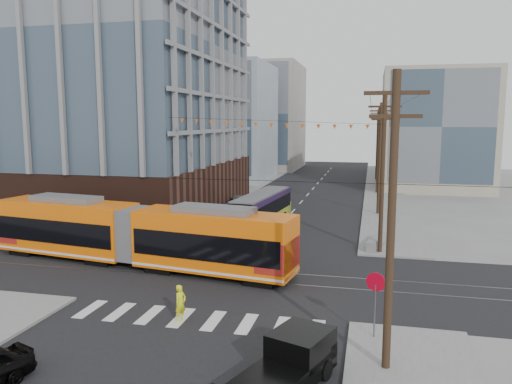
% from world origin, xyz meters
% --- Properties ---
extents(ground, '(160.00, 160.00, 0.00)m').
position_xyz_m(ground, '(0.00, 0.00, 0.00)').
color(ground, slate).
extents(office_building, '(30.00, 25.00, 28.60)m').
position_xyz_m(office_building, '(-22.00, 23.00, 14.30)').
color(office_building, '#381E16').
rests_on(office_building, ground).
extents(bg_bldg_nw_near, '(18.00, 16.00, 18.00)m').
position_xyz_m(bg_bldg_nw_near, '(-17.00, 52.00, 9.00)').
color(bg_bldg_nw_near, '#8C99A5').
rests_on(bg_bldg_nw_near, ground).
extents(bg_bldg_ne_near, '(14.00, 14.00, 16.00)m').
position_xyz_m(bg_bldg_ne_near, '(16.00, 48.00, 8.00)').
color(bg_bldg_ne_near, gray).
rests_on(bg_bldg_ne_near, ground).
extents(bg_bldg_nw_far, '(16.00, 18.00, 20.00)m').
position_xyz_m(bg_bldg_nw_far, '(-14.00, 72.00, 10.00)').
color(bg_bldg_nw_far, gray).
rests_on(bg_bldg_nw_far, ground).
extents(bg_bldg_ne_far, '(16.00, 16.00, 14.00)m').
position_xyz_m(bg_bldg_ne_far, '(18.00, 68.00, 7.00)').
color(bg_bldg_ne_far, '#8C99A5').
rests_on(bg_bldg_ne_far, ground).
extents(utility_pole_near, '(0.30, 0.30, 11.00)m').
position_xyz_m(utility_pole_near, '(8.50, -6.00, 5.50)').
color(utility_pole_near, black).
rests_on(utility_pole_near, ground).
extents(utility_pole_far, '(0.30, 0.30, 11.00)m').
position_xyz_m(utility_pole_far, '(8.50, 56.00, 5.50)').
color(utility_pole_far, black).
rests_on(utility_pole_far, ground).
extents(streetcar, '(21.22, 6.15, 4.05)m').
position_xyz_m(streetcar, '(-6.83, 4.58, 2.02)').
color(streetcar, '#EB6107').
rests_on(streetcar, ground).
extents(city_bus, '(3.45, 11.12, 3.10)m').
position_xyz_m(city_bus, '(-1.45, 17.57, 1.55)').
color(city_bus, '#211033').
rests_on(city_bus, ground).
extents(pickup_truck, '(3.55, 5.48, 1.75)m').
position_xyz_m(pickup_truck, '(4.95, -8.52, 0.88)').
color(pickup_truck, black).
rests_on(pickup_truck, ground).
extents(parked_car_silver, '(2.24, 4.62, 1.46)m').
position_xyz_m(parked_car_silver, '(-5.81, 12.24, 0.73)').
color(parked_car_silver, '#B4B5B7').
rests_on(parked_car_silver, ground).
extents(parked_car_white, '(3.16, 4.64, 1.25)m').
position_xyz_m(parked_car_white, '(-4.95, 18.76, 0.62)').
color(parked_car_white, silver).
rests_on(parked_car_white, ground).
extents(parked_car_grey, '(4.03, 5.75, 1.46)m').
position_xyz_m(parked_car_grey, '(-5.89, 26.48, 0.73)').
color(parked_car_grey, slate).
rests_on(parked_car_grey, ground).
extents(pedestrian, '(0.62, 0.74, 1.75)m').
position_xyz_m(pedestrian, '(-0.67, -3.39, 0.87)').
color(pedestrian, yellow).
rests_on(pedestrian, ground).
extents(stop_sign, '(1.03, 1.03, 2.78)m').
position_xyz_m(stop_sign, '(8.07, -3.39, 1.39)').
color(stop_sign, '#A80219').
rests_on(stop_sign, ground).
extents(jersey_barrier, '(1.82, 4.29, 0.84)m').
position_xyz_m(jersey_barrier, '(8.30, 12.59, 0.42)').
color(jersey_barrier, slate).
rests_on(jersey_barrier, ground).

